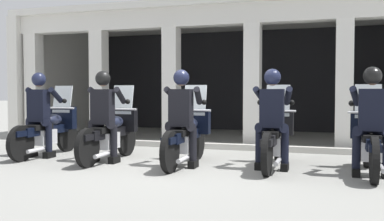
% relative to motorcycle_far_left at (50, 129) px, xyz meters
% --- Properties ---
extents(ground_plane, '(80.00, 80.00, 0.00)m').
position_rel_motorcycle_far_left_xyz_m(ground_plane, '(2.86, 2.59, -0.50)').
color(ground_plane, gray).
extents(station_building, '(10.62, 4.85, 3.31)m').
position_rel_motorcycle_far_left_xyz_m(station_building, '(2.55, 4.84, 1.60)').
color(station_building, black).
rests_on(station_building, ground).
extents(kerb_strip, '(10.12, 0.24, 0.12)m').
position_rel_motorcycle_far_left_xyz_m(kerb_strip, '(2.55, 1.92, -0.44)').
color(kerb_strip, '#B7B5AD').
rests_on(kerb_strip, ground).
extents(motorcycle_far_left, '(0.62, 2.04, 1.35)m').
position_rel_motorcycle_far_left_xyz_m(motorcycle_far_left, '(0.00, 0.00, 0.00)').
color(motorcycle_far_left, black).
rests_on(motorcycle_far_left, ground).
extents(police_officer_far_left, '(0.63, 0.61, 1.58)m').
position_rel_motorcycle_far_left_xyz_m(police_officer_far_left, '(-0.00, -0.28, 0.44)').
color(police_officer_far_left, black).
rests_on(police_officer_far_left, ground).
extents(motorcycle_left, '(0.62, 2.04, 1.35)m').
position_rel_motorcycle_far_left_xyz_m(motorcycle_left, '(1.43, -0.17, 0.00)').
color(motorcycle_left, black).
rests_on(motorcycle_left, ground).
extents(police_officer_left, '(0.63, 0.61, 1.58)m').
position_rel_motorcycle_far_left_xyz_m(police_officer_left, '(1.43, -0.45, 0.44)').
color(police_officer_left, black).
rests_on(police_officer_left, ground).
extents(motorcycle_center, '(0.62, 2.04, 1.35)m').
position_rel_motorcycle_far_left_xyz_m(motorcycle_center, '(2.86, -0.18, 0.00)').
color(motorcycle_center, black).
rests_on(motorcycle_center, ground).
extents(police_officer_center, '(0.63, 0.61, 1.58)m').
position_rel_motorcycle_far_left_xyz_m(police_officer_center, '(2.86, -0.47, 0.44)').
color(police_officer_center, black).
rests_on(police_officer_center, ground).
extents(motorcycle_right, '(0.62, 2.04, 1.35)m').
position_rel_motorcycle_far_left_xyz_m(motorcycle_right, '(4.30, 0.01, 0.00)').
color(motorcycle_right, black).
rests_on(motorcycle_right, ground).
extents(police_officer_right, '(0.63, 0.61, 1.58)m').
position_rel_motorcycle_far_left_xyz_m(police_officer_right, '(4.30, -0.27, 0.44)').
color(police_officer_right, black).
rests_on(police_officer_right, ground).
extents(motorcycle_far_right, '(0.62, 2.04, 1.35)m').
position_rel_motorcycle_far_left_xyz_m(motorcycle_far_right, '(5.73, -0.12, 0.00)').
color(motorcycle_far_right, black).
rests_on(motorcycle_far_right, ground).
extents(police_officer_far_right, '(0.63, 0.61, 1.58)m').
position_rel_motorcycle_far_left_xyz_m(police_officer_far_right, '(5.73, -0.41, 0.44)').
color(police_officer_far_right, black).
rests_on(police_officer_far_right, ground).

